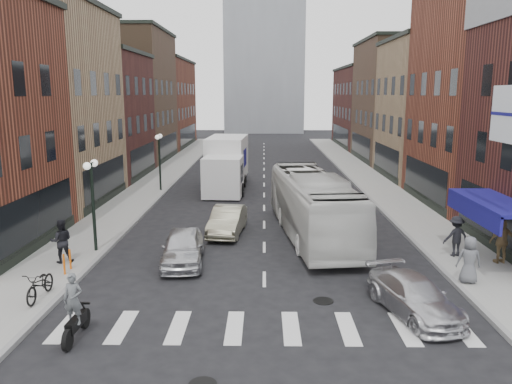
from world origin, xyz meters
TOP-DOWN VIEW (x-y plane):
  - ground at (0.00, 0.00)m, footprint 160.00×160.00m
  - sidewalk_left at (-8.50, 22.00)m, footprint 3.00×74.00m
  - sidewalk_right at (8.50, 22.00)m, footprint 3.00×74.00m
  - curb_left at (-7.00, 22.00)m, footprint 0.20×74.00m
  - curb_right at (7.00, 22.00)m, footprint 0.20×74.00m
  - crosswalk_stripes at (0.00, -3.00)m, footprint 12.00×2.20m
  - bldg_left_mid_a at (-14.99, 14.00)m, footprint 10.30×10.20m
  - bldg_left_mid_b at (-14.99, 24.00)m, footprint 10.30×10.20m
  - bldg_left_far_a at (-14.99, 35.00)m, footprint 10.30×12.20m
  - bldg_left_far_b at (-14.99, 49.00)m, footprint 10.30×16.20m
  - bldg_right_mid_b at (14.99, 24.00)m, footprint 10.30×10.20m
  - bldg_right_far_a at (14.99, 35.00)m, footprint 10.30×12.20m
  - bldg_right_far_b at (14.99, 49.00)m, footprint 10.30×16.20m
  - awning_blue at (8.93, 2.50)m, footprint 1.80×5.00m
  - streetlamp_near at (-7.40, 4.00)m, footprint 0.32×1.22m
  - streetlamp_far at (-7.40, 18.00)m, footprint 0.32×1.22m
  - bike_rack at (-7.60, 1.30)m, footprint 0.08×0.68m
  - box_truck at (-2.77, 18.99)m, footprint 2.95×8.78m
  - motorcycle_rider at (-5.38, -3.79)m, footprint 0.55×1.95m
  - transit_bus at (2.37, 6.89)m, footprint 3.90×11.44m
  - sedan_left_near at (-3.36, 2.73)m, footprint 2.03×4.26m
  - sedan_left_far at (-1.84, 7.21)m, footprint 1.86×4.27m
  - curb_car at (4.75, -1.95)m, footprint 2.71×4.40m
  - parked_bicycle at (-7.50, -1.26)m, footprint 0.69×1.89m
  - ped_left_solo at (-8.23, 2.39)m, footprint 0.99×0.76m
  - ped_right_a at (8.08, 3.47)m, footprint 1.20×0.78m
  - ped_right_b at (9.60, 2.59)m, footprint 1.12×0.66m
  - ped_right_c at (7.40, 0.40)m, footprint 0.90×0.64m

SIDE VIEW (x-z plane):
  - ground at x=0.00m, z-range 0.00..0.00m
  - curb_left at x=-7.00m, z-range -0.08..0.08m
  - curb_right at x=7.00m, z-range -0.08..0.08m
  - crosswalk_stripes at x=0.00m, z-range -0.01..0.01m
  - sidewalk_left at x=-8.50m, z-range 0.00..0.15m
  - sidewalk_right at x=8.50m, z-range 0.00..0.15m
  - bike_rack at x=-7.60m, z-range 0.15..0.95m
  - curb_car at x=4.75m, z-range 0.00..1.19m
  - parked_bicycle at x=-7.50m, z-range 0.15..1.14m
  - sedan_left_far at x=-1.84m, z-range 0.00..1.36m
  - sedan_left_near at x=-3.36m, z-range 0.00..1.41m
  - motorcycle_rider at x=-5.38m, z-range -0.06..1.93m
  - ped_right_a at x=8.08m, z-range 0.15..1.87m
  - ped_right_c at x=7.40m, z-range 0.15..1.89m
  - ped_left_solo at x=-8.23m, z-range 0.15..1.95m
  - ped_right_b at x=9.60m, z-range 0.15..1.98m
  - transit_bus at x=2.37m, z-range 0.00..3.12m
  - box_truck at x=-2.77m, z-range -0.02..3.75m
  - awning_blue at x=8.93m, z-range 2.24..3.02m
  - streetlamp_near at x=-7.40m, z-range 0.86..4.97m
  - streetlamp_far at x=-7.40m, z-range 0.86..4.97m
  - bldg_right_far_b at x=14.99m, z-range 0.00..10.30m
  - bldg_left_mid_b at x=-14.99m, z-range 0.00..10.30m
  - bldg_left_far_b at x=-14.99m, z-range 0.00..11.30m
  - bldg_right_mid_b at x=14.99m, z-range 0.00..11.30m
  - bldg_right_far_a at x=14.99m, z-range 0.00..12.30m
  - bldg_left_mid_a at x=-14.99m, z-range 0.00..12.30m
  - bldg_left_far_a at x=-14.99m, z-range 0.00..13.30m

